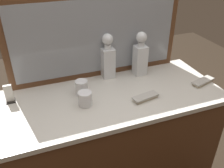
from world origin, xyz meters
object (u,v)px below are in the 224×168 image
at_px(silver_brush_center, 203,82).
at_px(silver_brush_left, 145,97).
at_px(crystal_tumbler_far_left, 82,88).
at_px(crystal_tumbler_front, 85,99).
at_px(crystal_decanter_right, 140,58).
at_px(napkin_holder, 9,95).
at_px(crystal_decanter_left, 108,60).

bearing_deg(silver_brush_center, silver_brush_left, -175.90).
distance_m(crystal_tumbler_far_left, crystal_tumbler_front, 0.11).
relative_size(crystal_decanter_right, crystal_tumbler_front, 3.62).
distance_m(silver_brush_left, silver_brush_center, 0.44).
relative_size(crystal_tumbler_far_left, silver_brush_center, 0.52).
height_order(silver_brush_center, napkin_holder, napkin_holder).
distance_m(crystal_decanter_left, crystal_tumbler_front, 0.37).
relative_size(crystal_decanter_left, silver_brush_left, 1.80).
height_order(silver_brush_left, silver_brush_center, same).
bearing_deg(crystal_tumbler_far_left, silver_brush_left, -28.45).
xyz_separation_m(crystal_tumbler_front, napkin_holder, (-0.40, 0.18, 0.01)).
relative_size(silver_brush_left, napkin_holder, 1.53).
bearing_deg(napkin_holder, silver_brush_center, -10.54).
bearing_deg(crystal_tumbler_far_left, silver_brush_center, -11.07).
relative_size(silver_brush_left, silver_brush_center, 0.95).
bearing_deg(crystal_tumbler_front, napkin_holder, 155.39).
relative_size(crystal_decanter_left, napkin_holder, 2.77).
xyz_separation_m(silver_brush_left, silver_brush_center, (0.44, 0.03, 0.00)).
xyz_separation_m(crystal_decanter_left, crystal_tumbler_front, (-0.23, -0.27, -0.08)).
bearing_deg(napkin_holder, crystal_decanter_right, 3.09).
xyz_separation_m(silver_brush_left, napkin_holder, (-0.75, 0.25, 0.03)).
distance_m(crystal_tumbler_far_left, silver_brush_left, 0.38).
xyz_separation_m(crystal_tumbler_front, silver_brush_left, (0.35, -0.07, -0.03)).
bearing_deg(crystal_tumbler_front, crystal_decanter_right, 26.89).
distance_m(crystal_decanter_right, crystal_tumbler_front, 0.51).
distance_m(crystal_decanter_right, silver_brush_center, 0.44).
height_order(crystal_decanter_left, crystal_tumbler_front, crystal_decanter_left).
bearing_deg(silver_brush_center, crystal_decanter_left, 150.81).
bearing_deg(crystal_decanter_left, crystal_tumbler_far_left, -144.99).
bearing_deg(napkin_holder, crystal_tumbler_far_left, -9.53).
distance_m(crystal_decanter_right, crystal_tumbler_far_left, 0.46).
bearing_deg(silver_brush_left, crystal_tumbler_front, 168.88).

